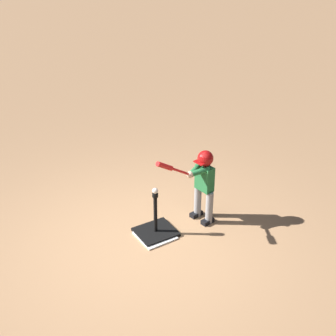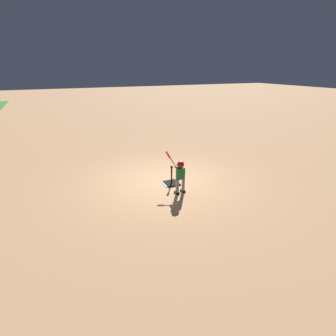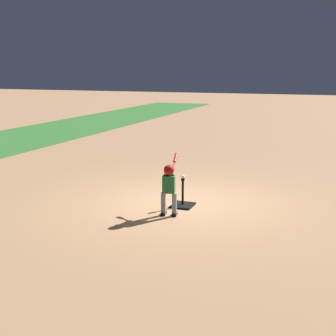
# 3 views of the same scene
# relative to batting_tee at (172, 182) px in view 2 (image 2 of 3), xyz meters

# --- Properties ---
(ground_plane) EXTENTS (90.00, 90.00, 0.00)m
(ground_plane) POSITION_rel_batting_tee_xyz_m (0.31, 0.12, -0.07)
(ground_plane) COLOR #AD7F56
(home_plate) EXTENTS (0.45, 0.45, 0.02)m
(home_plate) POSITION_rel_batting_tee_xyz_m (0.04, 0.05, -0.06)
(home_plate) COLOR white
(home_plate) RESTS_ON ground_plane
(batting_tee) EXTENTS (0.50, 0.45, 0.61)m
(batting_tee) POSITION_rel_batting_tee_xyz_m (0.00, 0.00, 0.00)
(batting_tee) COLOR black
(batting_tee) RESTS_ON ground_plane
(batter_child) EXTENTS (0.90, 0.34, 1.14)m
(batter_child) POSITION_rel_batting_tee_xyz_m (-0.68, 0.05, 0.59)
(batter_child) COLOR gray
(batter_child) RESTS_ON ground_plane
(baseball) EXTENTS (0.07, 0.07, 0.07)m
(baseball) POSITION_rel_batting_tee_xyz_m (0.00, -0.00, 0.58)
(baseball) COLOR white
(baseball) RESTS_ON batting_tee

